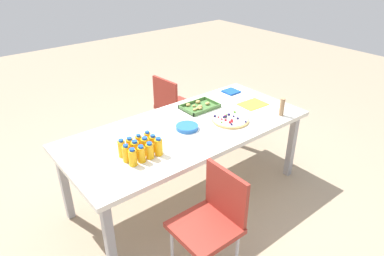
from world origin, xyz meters
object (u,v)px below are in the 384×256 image
object	(u,v)px
juice_bottle_7	(153,143)
juice_bottle_9	(130,146)
chair_near_left	(213,218)
juice_bottle_6	(145,146)
snack_tray	(199,107)
paper_folder	(253,104)
fruit_pizza	(230,120)
juice_bottle_10	(139,143)
napkin_stack	(231,92)
juice_bottle_3	(159,147)
cardboard_tube	(282,107)
juice_bottle_0	(133,157)
juice_bottle_5	(135,149)
plate_stack	(187,127)
juice_bottle_11	(148,140)
chair_far_right	(173,104)
juice_bottle_8	(122,149)
juice_bottle_4	(126,154)
juice_bottle_1	(141,154)
party_table	(188,133)
juice_bottle_2	(150,151)

from	to	relation	value
juice_bottle_7	juice_bottle_9	xyz separation A→B (m)	(-0.15, 0.08, -0.00)
chair_near_left	juice_bottle_6	world-z (taller)	juice_bottle_6
snack_tray	paper_folder	distance (m)	0.53
chair_near_left	fruit_pizza	xyz separation A→B (m)	(0.79, 0.65, 0.24)
juice_bottle_10	fruit_pizza	bearing A→B (deg)	-5.63
juice_bottle_9	napkin_stack	distance (m)	1.49
juice_bottle_3	fruit_pizza	xyz separation A→B (m)	(0.81, 0.06, -0.05)
chair_near_left	fruit_pizza	distance (m)	1.04
juice_bottle_9	snack_tray	bearing A→B (deg)	17.52
cardboard_tube	snack_tray	bearing A→B (deg)	128.60
juice_bottle_0	juice_bottle_5	size ratio (longest dim) A/B	0.97
plate_stack	snack_tray	bearing A→B (deg)	36.28
juice_bottle_3	paper_folder	distance (m)	1.25
juice_bottle_0	juice_bottle_11	size ratio (longest dim) A/B	0.99
chair_far_right	fruit_pizza	world-z (taller)	chair_far_right
chair_near_left	juice_bottle_8	bearing A→B (deg)	19.18
juice_bottle_4	snack_tray	bearing A→B (deg)	20.46
juice_bottle_1	fruit_pizza	xyz separation A→B (m)	(0.96, 0.06, -0.05)
chair_near_left	juice_bottle_0	distance (m)	0.70
juice_bottle_1	napkin_stack	xyz separation A→B (m)	(1.44, 0.53, -0.05)
chair_far_right	snack_tray	xyz separation A→B (m)	(-0.14, -0.62, 0.24)
fruit_pizza	napkin_stack	xyz separation A→B (m)	(0.48, 0.47, -0.00)
juice_bottle_0	paper_folder	xyz separation A→B (m)	(1.46, 0.17, -0.06)
chair_near_left	plate_stack	xyz separation A→B (m)	(0.39, 0.77, 0.24)
juice_bottle_7	juice_bottle_0	bearing A→B (deg)	-161.79
party_table	cardboard_tube	world-z (taller)	cardboard_tube
juice_bottle_0	juice_bottle_6	xyz separation A→B (m)	(0.15, 0.07, 0.00)
juice_bottle_10	napkin_stack	world-z (taller)	juice_bottle_10
snack_tray	juice_bottle_8	bearing A→B (deg)	-163.44
juice_bottle_6	plate_stack	distance (m)	0.50
juice_bottle_8	juice_bottle_10	world-z (taller)	juice_bottle_8
juice_bottle_1	juice_bottle_2	bearing A→B (deg)	0.98
chair_near_left	paper_folder	xyz separation A→B (m)	(1.21, 0.76, 0.23)
juice_bottle_4	juice_bottle_9	xyz separation A→B (m)	(0.08, 0.08, -0.00)
juice_bottle_3	napkin_stack	world-z (taller)	juice_bottle_3
juice_bottle_4	juice_bottle_11	world-z (taller)	juice_bottle_4
chair_near_left	juice_bottle_11	bearing A→B (deg)	2.51
juice_bottle_5	juice_bottle_10	world-z (taller)	juice_bottle_5
juice_bottle_6	napkin_stack	bearing A→B (deg)	18.70
party_table	juice_bottle_5	distance (m)	0.62
fruit_pizza	paper_folder	world-z (taller)	fruit_pizza
juice_bottle_9	party_table	bearing A→B (deg)	5.24
cardboard_tube	juice_bottle_8	bearing A→B (deg)	168.43
juice_bottle_0	snack_tray	world-z (taller)	juice_bottle_0
juice_bottle_9	snack_tray	size ratio (longest dim) A/B	0.39
plate_stack	juice_bottle_9	bearing A→B (deg)	-177.09
chair_near_left	juice_bottle_6	bearing A→B (deg)	8.71
party_table	juice_bottle_5	xyz separation A→B (m)	(-0.60, -0.13, 0.12)
juice_bottle_10	party_table	bearing A→B (deg)	6.72
cardboard_tube	paper_folder	size ratio (longest dim) A/B	0.64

